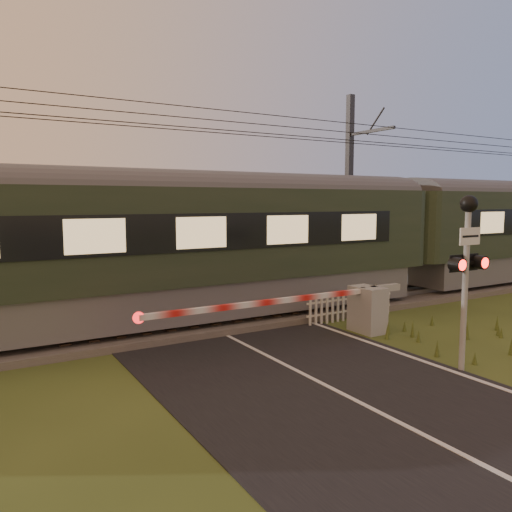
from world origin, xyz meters
TOP-DOWN VIEW (x-y plane):
  - ground at (0.00, 0.00)m, footprint 160.00×160.00m
  - road at (0.02, -0.23)m, footprint 6.00×140.00m
  - track_bed at (0.00, 6.50)m, footprint 140.00×3.40m
  - overhead_wires at (0.00, 6.50)m, footprint 120.00×0.62m
  - train at (7.88, 6.50)m, footprint 43.49×3.00m
  - boom_gate at (3.13, 3.32)m, footprint 7.52×0.95m
  - crossing_signal at (3.02, 0.00)m, footprint 0.93×0.37m
  - picket_fence at (4.02, 4.60)m, footprint 3.22×0.07m
  - catenary_mast at (7.48, 8.73)m, footprint 0.24×2.47m

SIDE VIEW (x-z plane):
  - ground at x=0.00m, z-range 0.00..0.00m
  - road at x=0.02m, z-range 0.00..0.03m
  - track_bed at x=0.00m, z-range -0.13..0.26m
  - picket_fence at x=4.02m, z-range 0.00..0.83m
  - boom_gate at x=3.13m, z-range 0.06..1.33m
  - train at x=7.88m, z-range 0.28..4.34m
  - crossing_signal at x=3.02m, z-range 0.68..4.32m
  - catenary_mast at x=7.48m, z-range 0.14..7.78m
  - overhead_wires at x=0.00m, z-range 5.41..6.04m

